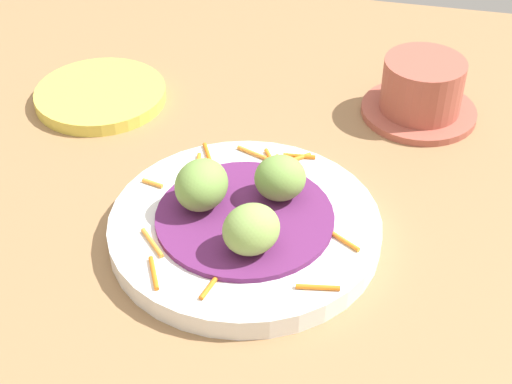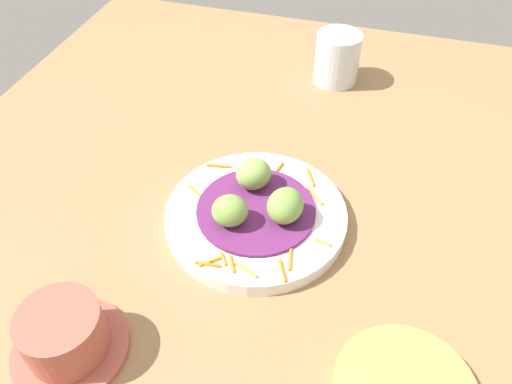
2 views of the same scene
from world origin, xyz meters
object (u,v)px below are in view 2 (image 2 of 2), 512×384
Objects in this scene: guac_scoop_center at (285,206)px; water_glass at (339,58)px; terracotta_bowl at (65,336)px; guac_scoop_right at (253,176)px; guac_scoop_left at (230,211)px; main_plate at (256,216)px.

water_glass reaches higher than guac_scoop_center.
guac_scoop_center is 28.99cm from terracotta_bowl.
guac_scoop_center is 6.94cm from guac_scoop_right.
terracotta_bowl is (12.20, 27.12, -1.73)cm from guac_scoop_right.
guac_scoop_left is 0.89× the size of guac_scoop_center.
guac_scoop_center reaches higher than main_plate.
main_plate is 4.95× the size of guac_scoop_right.
guac_scoop_left is 0.51× the size of water_glass.
main_plate is 5.47cm from guac_scoop_center.
water_glass is at bearing -96.49° from main_plate.
guac_scoop_left is 6.94cm from guac_scoop_right.
main_plate is at bearing 112.35° from guac_scoop_right.
main_plate is 4.65× the size of guac_scoop_center.
water_glass is at bearing -106.48° from terracotta_bowl.
main_plate is at bearing -120.38° from terracotta_bowl.
terracotta_bowl reaches higher than main_plate.
terracotta_bowl is at bearing 73.52° from water_glass.
guac_scoop_center is at bearing -127.72° from terracotta_bowl.
guac_scoop_center is 0.58× the size of water_glass.
guac_scoop_left reaches higher than terracotta_bowl.
guac_scoop_center is 0.41× the size of terracotta_bowl.
main_plate is 1.93× the size of terracotta_bowl.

